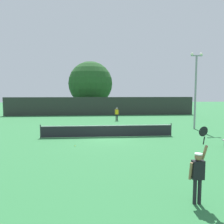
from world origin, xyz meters
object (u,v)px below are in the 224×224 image
Objects in this scene: player_receiving at (117,113)px; light_pole at (196,86)px; large_tree at (90,84)px; parked_car_mid at (80,108)px; parked_car_far at (110,107)px; parked_car_near at (56,108)px; player_serving at (198,170)px; tennis_ball at (75,146)px.

light_pole reaches higher than player_receiving.
large_tree is 2.15× the size of parked_car_mid.
light_pole is 1.74× the size of parked_car_far.
light_pole is 25.73m from parked_car_near.
parked_car_near is at bearing 106.65° from player_serving.
parked_car_far is (9.79, 1.96, 0.00)m from parked_car_near.
large_tree is 7.51m from parked_car_near.
parked_car_mid is at bearing 92.60° from tennis_ball.
large_tree is 4.74m from parked_car_mid.
tennis_ball is 0.02× the size of parked_car_near.
tennis_ball is 0.02× the size of parked_car_mid.
parked_car_far reaches higher than player_receiving.
parked_car_near is 1.02× the size of parked_car_far.
parked_car_far is at bearing 23.52° from parked_car_mid.
tennis_ball is 13.41m from light_pole.
light_pole is 1.71× the size of parked_car_near.
parked_car_mid is at bearing -2.24° from parked_car_near.
parked_car_near is at bearing -169.73° from parked_car_far.
parked_car_mid is at bearing 99.86° from player_serving.
player_serving is 35.64m from parked_car_far.
tennis_ball is (-4.17, -13.16, -0.94)m from player_receiving.
light_pole reaches higher than parked_car_near.
player_receiving is 13.09m from parked_car_mid.
player_receiving is 14.36m from parked_car_far.
player_receiving is at bearing 72.40° from tennis_ball.
player_receiving is at bearing -91.78° from parked_car_far.
tennis_ball is at bearing -150.99° from light_pole.
parked_car_near is at bearing -177.98° from large_tree.
parked_car_mid is at bearing 122.96° from light_pole.
large_tree is at bearing 96.62° from player_serving.
parked_car_near is at bearing -52.22° from player_receiving.
player_serving reaches higher than player_receiving.
parked_car_mid is (-1.85, -0.65, -4.31)m from large_tree.
large_tree is at bearing 5.58° from parked_car_near.
parked_car_near is (-5.44, 25.55, 0.74)m from tennis_ball.
parked_car_mid is at bearing -66.04° from player_receiving.
light_pole is at bearing -73.41° from parked_car_far.
player_receiving reaches higher than tennis_ball.
light_pole is at bearing 134.94° from player_receiving.
parked_car_near is (-6.14, -0.22, -4.31)m from large_tree.
parked_car_mid is (-1.14, 25.12, 0.74)m from tennis_ball.
player_receiving is 13.83m from tennis_ball.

